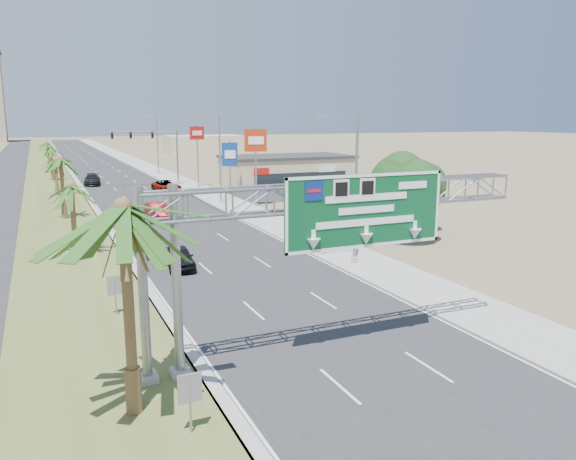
% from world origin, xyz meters
% --- Properties ---
extents(road, '(12.00, 300.00, 0.02)m').
position_xyz_m(road, '(0.00, 110.00, 0.01)').
color(road, '#28282B').
rests_on(road, ground).
extents(sidewalk_right, '(4.00, 300.00, 0.10)m').
position_xyz_m(sidewalk_right, '(8.50, 110.00, 0.05)').
color(sidewalk_right, '#9E9B93').
rests_on(sidewalk_right, ground).
extents(median_grass, '(7.00, 300.00, 0.12)m').
position_xyz_m(median_grass, '(-10.00, 110.00, 0.06)').
color(median_grass, '#545E29').
rests_on(median_grass, ground).
extents(opposing_road, '(8.00, 300.00, 0.02)m').
position_xyz_m(opposing_road, '(-17.00, 110.00, 0.01)').
color(opposing_road, '#28282B').
rests_on(opposing_road, ground).
extents(sign_gantry, '(16.75, 1.24, 7.50)m').
position_xyz_m(sign_gantry, '(-1.06, 9.93, 6.06)').
color(sign_gantry, gray).
rests_on(sign_gantry, ground).
extents(palm_near, '(5.70, 5.70, 8.35)m').
position_xyz_m(palm_near, '(-9.20, 8.00, 6.93)').
color(palm_near, brown).
rests_on(palm_near, ground).
extents(palm_row_b, '(3.99, 3.99, 5.95)m').
position_xyz_m(palm_row_b, '(-9.50, 32.00, 4.90)').
color(palm_row_b, brown).
rests_on(palm_row_b, ground).
extents(palm_row_c, '(3.99, 3.99, 6.75)m').
position_xyz_m(palm_row_c, '(-9.50, 48.00, 5.66)').
color(palm_row_c, brown).
rests_on(palm_row_c, ground).
extents(palm_row_d, '(3.99, 3.99, 5.45)m').
position_xyz_m(palm_row_d, '(-9.50, 66.00, 4.42)').
color(palm_row_d, brown).
rests_on(palm_row_d, ground).
extents(palm_row_e, '(3.99, 3.99, 6.15)m').
position_xyz_m(palm_row_e, '(-9.50, 85.00, 5.09)').
color(palm_row_e, brown).
rests_on(palm_row_e, ground).
extents(palm_row_f, '(3.99, 3.99, 5.75)m').
position_xyz_m(palm_row_f, '(-9.50, 110.00, 4.71)').
color(palm_row_f, brown).
rests_on(palm_row_f, ground).
extents(streetlight_near, '(3.27, 0.44, 10.00)m').
position_xyz_m(streetlight_near, '(7.30, 22.00, 4.69)').
color(streetlight_near, gray).
rests_on(streetlight_near, ground).
extents(streetlight_mid, '(3.27, 0.44, 10.00)m').
position_xyz_m(streetlight_mid, '(7.30, 52.00, 4.69)').
color(streetlight_mid, gray).
rests_on(streetlight_mid, ground).
extents(streetlight_far, '(3.27, 0.44, 10.00)m').
position_xyz_m(streetlight_far, '(7.30, 88.00, 4.69)').
color(streetlight_far, gray).
rests_on(streetlight_far, ground).
extents(signal_mast, '(10.28, 0.71, 8.00)m').
position_xyz_m(signal_mast, '(5.17, 71.97, 4.85)').
color(signal_mast, gray).
rests_on(signal_mast, ground).
extents(store_building, '(18.00, 10.00, 4.00)m').
position_xyz_m(store_building, '(22.00, 66.00, 2.00)').
color(store_building, '#C4B384').
rests_on(store_building, ground).
extents(oak_near, '(4.50, 4.50, 6.80)m').
position_xyz_m(oak_near, '(15.00, 26.00, 4.53)').
color(oak_near, brown).
rests_on(oak_near, ground).
extents(oak_far, '(3.50, 3.50, 5.60)m').
position_xyz_m(oak_far, '(18.00, 30.00, 3.82)').
color(oak_far, brown).
rests_on(oak_far, ground).
extents(median_signback_a, '(0.75, 0.08, 2.08)m').
position_xyz_m(median_signback_a, '(-7.80, 6.00, 1.45)').
color(median_signback_a, gray).
rests_on(median_signback_a, ground).
extents(median_signback_b, '(0.75, 0.08, 2.08)m').
position_xyz_m(median_signback_b, '(-8.50, 18.00, 1.45)').
color(median_signback_b, gray).
rests_on(median_signback_b, ground).
extents(building_distant_right, '(20.00, 12.00, 5.00)m').
position_xyz_m(building_distant_right, '(30.00, 140.00, 2.50)').
color(building_distant_right, '#C4B384').
rests_on(building_distant_right, ground).
extents(car_left_lane, '(2.02, 4.33, 1.43)m').
position_xyz_m(car_left_lane, '(-3.53, 25.70, 0.72)').
color(car_left_lane, black).
rests_on(car_left_lane, ground).
extents(car_mid_lane, '(2.14, 4.72, 1.50)m').
position_xyz_m(car_mid_lane, '(-1.11, 45.14, 0.75)').
color(car_mid_lane, maroon).
rests_on(car_mid_lane, ground).
extents(car_right_lane, '(3.36, 6.00, 1.58)m').
position_xyz_m(car_right_lane, '(3.80, 64.00, 0.79)').
color(car_right_lane, gray).
rests_on(car_right_lane, ground).
extents(car_far, '(2.87, 5.68, 1.58)m').
position_xyz_m(car_far, '(-4.43, 76.43, 0.79)').
color(car_far, black).
rests_on(car_far, ground).
extents(pole_sign_red_near, '(2.40, 0.88, 8.69)m').
position_xyz_m(pole_sign_red_near, '(10.20, 47.68, 6.81)').
color(pole_sign_red_near, gray).
rests_on(pole_sign_red_near, ground).
extents(pole_sign_blue, '(2.02, 0.59, 6.78)m').
position_xyz_m(pole_sign_blue, '(11.13, 59.54, 4.86)').
color(pole_sign_blue, gray).
rests_on(pole_sign_blue, ground).
extents(pole_sign_red_far, '(2.18, 0.98, 8.71)m').
position_xyz_m(pole_sign_red_far, '(9.00, 67.38, 6.89)').
color(pole_sign_red_far, gray).
rests_on(pole_sign_red_far, ground).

